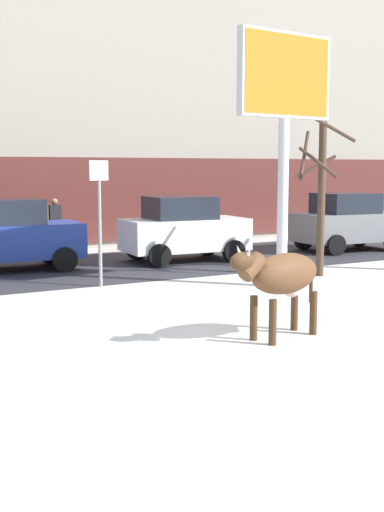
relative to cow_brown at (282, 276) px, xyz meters
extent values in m
plane|color=silver|center=(-1.01, 0.28, -0.99)|extent=(120.00, 120.00, 0.00)
cube|color=#333338|center=(-1.01, 8.53, -0.99)|extent=(60.00, 5.60, 0.01)
cube|color=#5B2823|center=(-1.01, 12.60, 0.61)|extent=(43.12, 0.10, 2.80)
ellipsoid|color=brown|center=(0.07, 0.02, 0.03)|extent=(1.50, 0.89, 0.64)
cylinder|color=#472D19|center=(-0.37, -0.28, -0.64)|extent=(0.12, 0.12, 0.70)
cylinder|color=#472D19|center=(-0.45, 0.10, -0.64)|extent=(0.12, 0.12, 0.70)
cylinder|color=#472D19|center=(0.59, -0.07, -0.64)|extent=(0.12, 0.12, 0.70)
cylinder|color=#472D19|center=(0.51, 0.31, -0.64)|extent=(0.12, 0.12, 0.70)
cylinder|color=brown|center=(-0.66, -0.15, 0.21)|extent=(0.52, 0.36, 0.44)
ellipsoid|color=#472D19|center=(-0.88, -0.19, 0.31)|extent=(0.48, 0.33, 0.28)
cone|color=beige|center=(-0.81, -0.29, 0.47)|extent=(0.08, 0.12, 0.15)
cone|color=beige|center=(-0.86, -0.08, 0.47)|extent=(0.08, 0.12, 0.15)
cylinder|color=#472D19|center=(0.72, 0.16, -0.22)|extent=(0.06, 0.06, 0.60)
ellipsoid|color=beige|center=(0.24, 0.05, -0.27)|extent=(0.33, 0.29, 0.20)
cylinder|color=silver|center=(2.79, 3.71, 0.91)|extent=(0.24, 0.24, 3.80)
cube|color=silver|center=(2.79, 3.71, 3.66)|extent=(2.53, 0.44, 1.82)
cube|color=orange|center=(2.79, 3.68, 3.66)|extent=(2.40, 0.39, 1.70)
cube|color=#233D9E|center=(-1.86, 9.08, -0.22)|extent=(3.62, 1.96, 0.90)
cube|color=#1E232D|center=(-2.00, 9.09, 0.55)|extent=(1.91, 1.63, 0.64)
cylinder|color=black|center=(-0.66, 9.84, -0.67)|extent=(0.65, 0.27, 0.64)
cylinder|color=black|center=(-0.79, 8.15, -0.67)|extent=(0.65, 0.27, 0.64)
cube|color=white|center=(2.89, 8.44, -0.22)|extent=(3.62, 1.96, 0.90)
cube|color=#1E232D|center=(2.74, 8.45, 0.55)|extent=(1.91, 1.63, 0.64)
cylinder|color=black|center=(4.09, 9.20, -0.67)|extent=(0.65, 0.27, 0.64)
cylinder|color=black|center=(3.96, 7.50, -0.67)|extent=(0.65, 0.27, 0.64)
cylinder|color=black|center=(1.82, 9.37, -0.67)|extent=(0.65, 0.27, 0.64)
cylinder|color=black|center=(1.69, 7.67, -0.67)|extent=(0.65, 0.27, 0.64)
cube|color=slate|center=(8.69, 8.02, -0.22)|extent=(3.62, 1.96, 0.90)
cube|color=#1E232D|center=(8.54, 8.03, 0.55)|extent=(1.91, 1.63, 0.64)
cylinder|color=black|center=(9.89, 8.78, -0.67)|extent=(0.65, 0.27, 0.64)
cylinder|color=black|center=(7.62, 8.95, -0.67)|extent=(0.65, 0.27, 0.64)
cylinder|color=black|center=(7.49, 7.26, -0.67)|extent=(0.65, 0.27, 0.64)
cylinder|color=#282833|center=(-0.29, 11.71, -0.55)|extent=(0.24, 0.24, 0.88)
cube|color=brown|center=(-0.29, 11.71, 0.21)|extent=(0.36, 0.22, 0.64)
sphere|color=tan|center=(-0.29, 11.71, 0.64)|extent=(0.20, 0.20, 0.20)
cylinder|color=#282833|center=(0.12, 11.71, -0.55)|extent=(0.24, 0.24, 0.88)
cube|color=#232328|center=(0.12, 11.71, 0.21)|extent=(0.36, 0.22, 0.64)
sphere|color=#9E7051|center=(0.12, 11.71, 0.64)|extent=(0.20, 0.20, 0.20)
cylinder|color=#4C3828|center=(4.53, 4.47, 0.89)|extent=(0.19, 0.19, 3.77)
cylinder|color=#4C3828|center=(4.24, 4.80, 1.97)|extent=(0.78, 0.68, 1.23)
cylinder|color=#4C3828|center=(4.26, 3.92, 2.62)|extent=(1.17, 0.64, 0.74)
cylinder|color=#4C3828|center=(4.17, 4.19, 1.79)|extent=(0.65, 0.82, 0.76)
cylinder|color=#4C3828|center=(4.72, 4.95, 1.70)|extent=(1.03, 0.47, 0.58)
cylinder|color=gray|center=(-0.77, 5.70, 0.21)|extent=(0.08, 0.08, 2.40)
cube|color=silver|center=(-0.77, 5.70, 1.61)|extent=(0.44, 0.04, 0.44)
camera|label=1|loc=(-6.23, -8.26, 1.66)|focal=46.88mm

